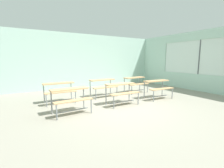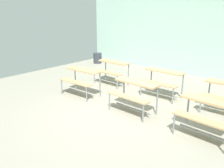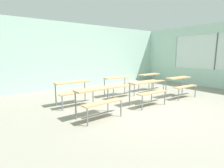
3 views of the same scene
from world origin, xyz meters
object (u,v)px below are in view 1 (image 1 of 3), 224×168
(desk_bench_r0c2, at_px, (158,85))
(desk_bench_r0c1, at_px, (122,89))
(desk_bench_r0c0, at_px, (71,95))
(desk_bench_r1c0, at_px, (59,88))
(desk_bench_r1c1, at_px, (103,84))
(desk_bench_r1c2, at_px, (136,81))

(desk_bench_r0c2, bearing_deg, desk_bench_r0c1, -178.67)
(desk_bench_r0c2, bearing_deg, desk_bench_r0c0, -177.33)
(desk_bench_r1c0, bearing_deg, desk_bench_r0c2, -20.48)
(desk_bench_r0c0, bearing_deg, desk_bench_r1c1, 35.37)
(desk_bench_r0c1, relative_size, desk_bench_r1c2, 0.99)
(desk_bench_r1c0, relative_size, desk_bench_r1c1, 0.99)
(desk_bench_r0c1, distance_m, desk_bench_r1c1, 1.37)
(desk_bench_r0c1, bearing_deg, desk_bench_r1c1, 92.07)
(desk_bench_r0c1, xyz_separation_m, desk_bench_r0c2, (1.75, -0.04, 0.00))
(desk_bench_r0c1, height_order, desk_bench_r1c0, same)
(desk_bench_r1c0, bearing_deg, desk_bench_r0c1, -35.26)
(desk_bench_r0c1, height_order, desk_bench_r0c2, same)
(desk_bench_r1c1, relative_size, desk_bench_r1c2, 0.98)
(desk_bench_r1c0, xyz_separation_m, desk_bench_r1c1, (1.83, 0.05, 0.00))
(desk_bench_r0c0, bearing_deg, desk_bench_r1c2, 18.59)
(desk_bench_r1c1, bearing_deg, desk_bench_r0c2, -39.41)
(desk_bench_r1c1, bearing_deg, desk_bench_r0c1, -89.83)
(desk_bench_r0c2, xyz_separation_m, desk_bench_r1c0, (-3.60, 1.36, 0.00))
(desk_bench_r1c2, bearing_deg, desk_bench_r0c0, -161.23)
(desk_bench_r0c1, distance_m, desk_bench_r0c2, 1.75)
(desk_bench_r0c0, height_order, desk_bench_r1c0, same)
(desk_bench_r1c2, bearing_deg, desk_bench_r1c1, 176.57)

